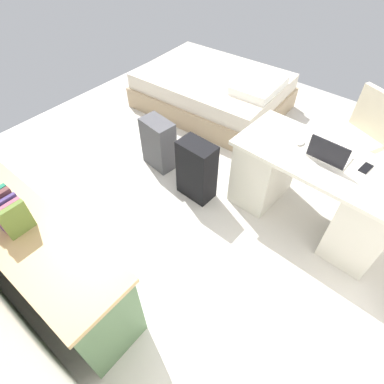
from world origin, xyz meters
TOP-DOWN VIEW (x-y plane):
  - ground_plane at (0.00, 0.00)m, footprint 5.31×5.31m
  - desk at (-0.95, -0.16)m, footprint 1.47×0.72m
  - office_chair at (-1.00, -1.03)m, footprint 0.61×0.61m
  - credenza at (0.33, 1.77)m, footprint 1.80×0.48m
  - bed at (0.93, -1.21)m, footprint 1.98×1.50m
  - suitcase_black at (0.04, 0.24)m, footprint 0.37×0.23m
  - suitcase_spare_grey at (0.66, 0.15)m, footprint 0.38×0.26m
  - laptop at (-0.97, -0.16)m, footprint 0.32×0.23m
  - computer_mouse at (-0.71, -0.22)m, footprint 0.06×0.10m
  - cell_phone_near_laptop at (-1.25, -0.25)m, footprint 0.08×0.14m
  - book_row at (0.35, 1.77)m, footprint 0.23×0.17m

SIDE VIEW (x-z plane):
  - ground_plane at x=0.00m, z-range 0.00..0.00m
  - bed at x=0.93m, z-range -0.05..0.53m
  - suitcase_spare_grey at x=0.66m, z-range 0.00..0.57m
  - suitcase_black at x=0.04m, z-range 0.00..0.64m
  - credenza at x=0.33m, z-range 0.00..0.76m
  - desk at x=-0.95m, z-range 0.02..0.77m
  - office_chair at x=-1.00m, z-range -0.05..0.89m
  - cell_phone_near_laptop at x=-1.25m, z-range 0.75..0.76m
  - computer_mouse at x=-0.71m, z-range 0.75..0.78m
  - laptop at x=-0.97m, z-range 0.69..0.90m
  - book_row at x=0.35m, z-range 0.75..0.99m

